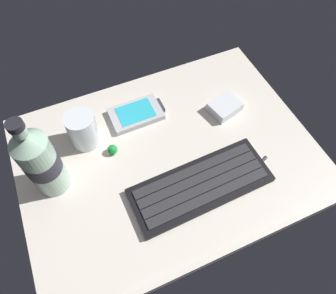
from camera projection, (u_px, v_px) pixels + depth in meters
ground_plane at (168, 157)px, 69.12cm from camera, size 64.00×48.00×2.80cm
keyboard at (201, 185)px, 63.58cm from camera, size 29.32×11.86×1.70cm
handheld_device at (136, 114)px, 73.47cm from camera, size 12.87×7.75×1.50cm
juice_cup at (83, 131)px, 67.01cm from camera, size 6.40×6.40×8.50cm
water_bottle at (40, 161)px, 57.12cm from camera, size 6.73×6.73×20.80cm
charger_block at (225, 107)px, 73.94cm from camera, size 8.15×7.14×2.40cm
trackball_mouse at (112, 150)px, 67.75cm from camera, size 2.20×2.20×2.20cm
stylus_pen at (253, 170)px, 65.95cm from camera, size 9.10×4.11×0.70cm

